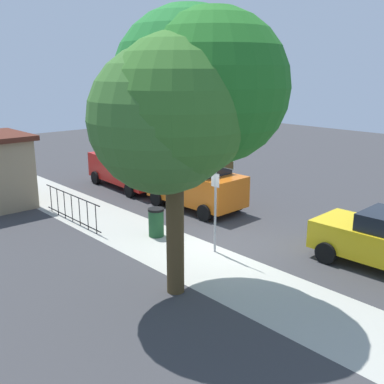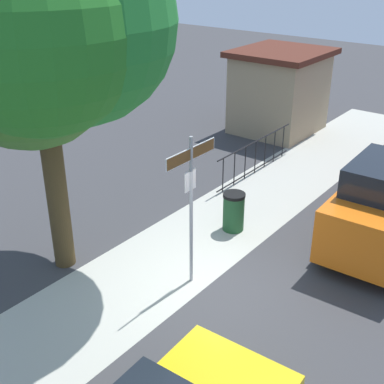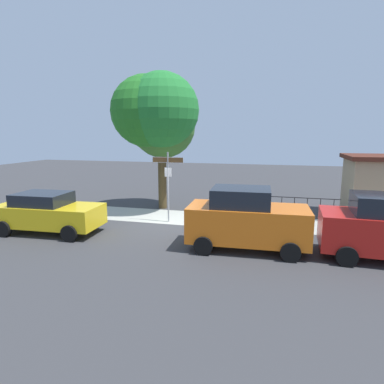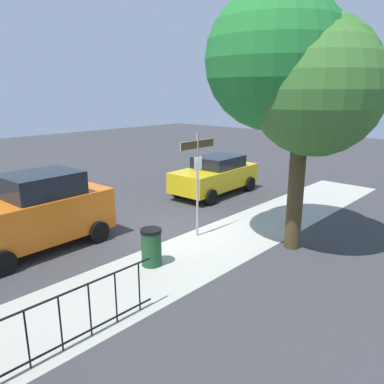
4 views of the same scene
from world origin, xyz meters
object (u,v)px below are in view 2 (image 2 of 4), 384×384
(shade_tree, at_px, (40,40))
(trash_bin, at_px, (234,212))
(utility_shed, at_px, (279,91))
(street_sign, at_px, (191,185))

(shade_tree, xyz_separation_m, trash_bin, (3.66, -1.82, -4.37))
(shade_tree, relative_size, utility_shed, 2.09)
(shade_tree, relative_size, trash_bin, 7.17)
(street_sign, height_order, shade_tree, shade_tree)
(street_sign, relative_size, utility_shed, 0.95)
(street_sign, distance_m, shade_tree, 3.77)
(street_sign, height_order, utility_shed, street_sign)
(utility_shed, relative_size, trash_bin, 3.43)
(street_sign, relative_size, trash_bin, 3.26)
(street_sign, relative_size, shade_tree, 0.45)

